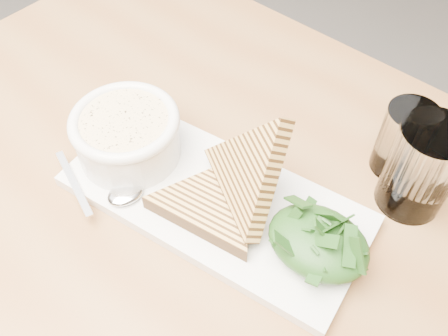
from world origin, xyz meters
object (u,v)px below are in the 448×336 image
Objects in this scene: soup_bowl at (128,139)px; glass_far at (421,168)px; platter at (215,200)px; table_top at (266,325)px; glass_near at (404,140)px.

glass_far is (0.32, 0.14, 0.02)m from soup_bowl.
glass_far is at bearing 23.93° from soup_bowl.
glass_far reaches higher than platter.
soup_bowl is (-0.13, -0.00, 0.03)m from platter.
platter is (-0.13, 0.09, 0.03)m from table_top.
soup_bowl is 0.34m from glass_near.
table_top is at bearing -105.69° from glass_far.
platter is 3.04× the size of glass_far.
glass_near is at bearing 83.60° from table_top.
platter is at bearing -144.02° from glass_far.
platter is 0.24m from glass_near.
glass_far reaches higher than table_top.
table_top is 10.34× the size of soup_bowl.
glass_far is (0.03, -0.04, 0.01)m from glass_near.
platter is 2.85× the size of soup_bowl.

